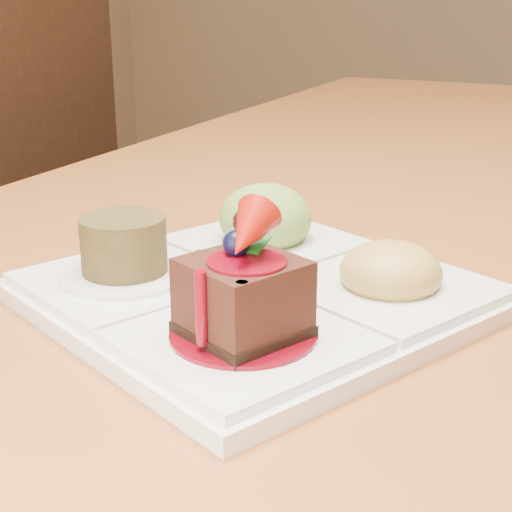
% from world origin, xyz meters
% --- Properties ---
extents(chair_left, '(0.51, 0.51, 1.03)m').
position_xyz_m(chair_left, '(-0.66, 0.16, 0.58)').
color(chair_left, black).
rests_on(chair_left, ground).
extents(sampler_plate, '(0.34, 0.34, 0.10)m').
position_xyz_m(sampler_plate, '(-0.12, -0.40, 0.77)').
color(sampler_plate, silver).
rests_on(sampler_plate, dining_table).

